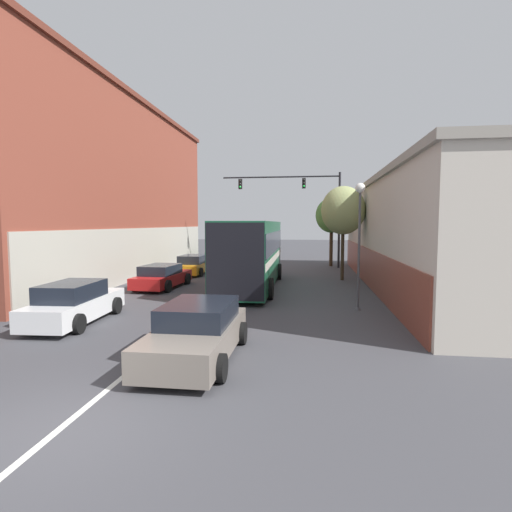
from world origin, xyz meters
TOP-DOWN VIEW (x-y plane):
  - ground_plane at (0.00, 0.00)m, footprint 160.00×160.00m
  - lane_center_line at (0.00, 15.00)m, footprint 0.14×42.01m
  - building_left_brick at (-10.74, 19.00)m, footprint 8.88×24.97m
  - building_right_storefront at (11.67, 17.17)m, footprint 8.75×24.75m
  - bus at (1.06, 15.34)m, footprint 2.97×10.68m
  - hatchback_foreground at (1.32, 3.85)m, footprint 2.12×4.56m
  - parked_car_left_near at (-4.36, 30.08)m, footprint 2.24×4.51m
  - parked_car_left_mid at (-3.78, 20.66)m, footprint 1.95×4.49m
  - parked_car_left_far at (-3.98, 6.86)m, footprint 2.12×4.66m
  - parked_car_left_distant at (-3.76, 14.62)m, footprint 2.20×4.57m
  - traffic_signal_gantry at (3.79, 26.00)m, footprint 9.34×0.36m
  - street_lamp at (6.15, 10.35)m, footprint 0.39×0.39m
  - street_tree_near at (6.19, 18.99)m, footprint 2.68×2.41m
  - street_tree_far at (5.92, 27.17)m, footprint 2.59×2.33m

SIDE VIEW (x-z plane):
  - ground_plane at x=0.00m, z-range 0.00..0.00m
  - lane_center_line at x=0.00m, z-range 0.00..0.01m
  - parked_car_left_distant at x=-3.76m, z-range -0.02..1.25m
  - parked_car_left_mid at x=-3.78m, z-range -0.03..1.29m
  - hatchback_foreground at x=1.32m, z-range -0.03..1.40m
  - parked_car_left_far at x=-3.98m, z-range -0.04..1.42m
  - parked_car_left_near at x=-4.36m, z-range -0.05..1.46m
  - bus at x=1.06m, z-range 0.22..3.82m
  - building_right_storefront at x=11.67m, z-range 0.12..6.04m
  - street_lamp at x=6.15m, z-range 0.84..5.94m
  - street_tree_far at x=5.92m, z-range 1.33..6.92m
  - street_tree_near at x=6.19m, z-range 1.39..7.16m
  - traffic_signal_gantry at x=3.79m, z-range 1.69..9.16m
  - building_left_brick at x=-10.74m, z-range 0.12..11.54m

